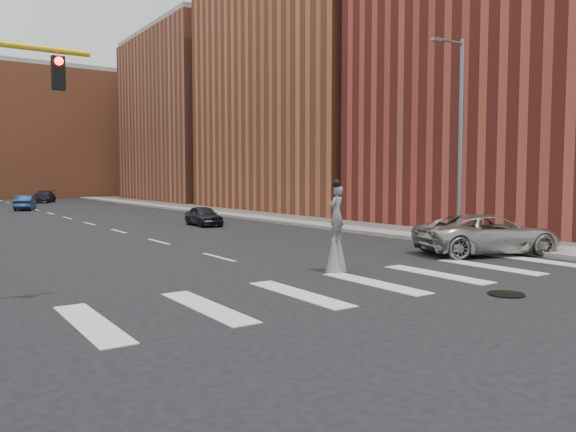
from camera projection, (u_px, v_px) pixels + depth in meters
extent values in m
plane|color=black|center=(363.00, 295.00, 14.11)|extent=(160.00, 160.00, 0.00)
cube|color=gray|center=(265.00, 216.00, 41.75)|extent=(5.00, 90.00, 0.18)
cylinder|color=black|center=(506.00, 294.00, 14.12)|extent=(0.90, 0.90, 0.04)
cube|color=maroon|center=(561.00, 37.00, 32.22)|extent=(16.00, 20.00, 22.00)
cube|color=#A75334|center=(326.00, 76.00, 50.35)|extent=(16.00, 22.00, 24.00)
cube|color=#9C5039|center=(208.00, 121.00, 70.35)|extent=(16.00, 22.00, 20.00)
cube|color=#A75334|center=(36.00, 135.00, 81.37)|extent=(26.00, 14.00, 18.00)
cylinder|color=slate|center=(461.00, 142.00, 24.89)|extent=(0.20, 0.20, 9.00)
cylinder|color=slate|center=(451.00, 41.00, 24.14)|extent=(1.80, 0.12, 0.12)
cube|color=slate|center=(436.00, 40.00, 23.64)|extent=(0.50, 0.18, 0.12)
cube|color=black|center=(58.00, 73.00, 12.60)|extent=(0.28, 0.18, 0.75)
cylinder|color=#FF0C0C|center=(59.00, 61.00, 12.50)|extent=(0.18, 0.06, 0.18)
cylinder|color=black|center=(339.00, 256.00, 17.67)|extent=(0.07, 0.07, 0.99)
cylinder|color=black|center=(334.00, 257.00, 17.40)|extent=(0.07, 0.07, 0.99)
cone|color=slate|center=(339.00, 252.00, 17.66)|extent=(0.52, 0.52, 1.24)
cone|color=slate|center=(334.00, 253.00, 17.39)|extent=(0.52, 0.52, 1.24)
imported|color=slate|center=(336.00, 213.00, 17.44)|extent=(0.74, 0.62, 1.71)
sphere|color=black|center=(337.00, 184.00, 17.38)|extent=(0.26, 0.26, 0.26)
cylinder|color=black|center=(337.00, 185.00, 17.38)|extent=(0.34, 0.34, 0.02)
cube|color=yellow|center=(333.00, 198.00, 17.48)|extent=(0.22, 0.05, 0.10)
imported|color=#A7A59E|center=(488.00, 234.00, 21.55)|extent=(6.09, 4.26, 1.54)
imported|color=black|center=(204.00, 216.00, 34.15)|extent=(1.68, 3.64, 1.21)
imported|color=#152B4A|center=(25.00, 203.00, 50.08)|extent=(2.50, 4.27, 1.33)
imported|color=black|center=(44.00, 197.00, 64.70)|extent=(3.65, 5.16, 1.39)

